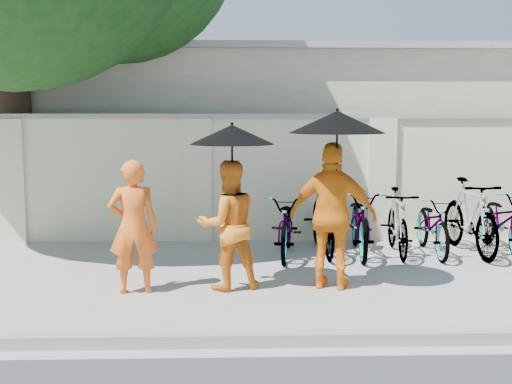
{
  "coord_description": "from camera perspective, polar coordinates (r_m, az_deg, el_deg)",
  "views": [
    {
      "loc": [
        -0.38,
        -7.31,
        2.12
      ],
      "look_at": [
        -0.13,
        0.76,
        1.1
      ],
      "focal_mm": 45.0,
      "sensor_mm": 36.0,
      "label": 1
    }
  ],
  "objects": [
    {
      "name": "ground",
      "position": [
        7.62,
        1.15,
        -8.95
      ],
      "size": [
        80.0,
        80.0,
        0.0
      ],
      "primitive_type": "plane",
      "color": "#A39C94"
    },
    {
      "name": "kerb",
      "position": [
        5.99,
        2.0,
        -12.92
      ],
      "size": [
        40.0,
        0.16,
        0.12
      ],
      "primitive_type": "cube",
      "color": "gray",
      "rests_on": "ground"
    },
    {
      "name": "compound_wall",
      "position": [
        10.66,
        5.65,
        1.13
      ],
      "size": [
        20.0,
        0.3,
        2.0
      ],
      "primitive_type": "cube",
      "color": "beige",
      "rests_on": "ground"
    },
    {
      "name": "building_behind",
      "position": [
        14.52,
        7.67,
        5.08
      ],
      "size": [
        14.0,
        6.0,
        3.2
      ],
      "primitive_type": "cube",
      "color": "beige",
      "rests_on": "ground"
    },
    {
      "name": "monk_left",
      "position": [
        7.61,
        -10.86,
        -3.05
      ],
      "size": [
        0.62,
        0.45,
        1.57
      ],
      "primitive_type": "imported",
      "rotation": [
        0.0,
        0.0,
        3.27
      ],
      "color": "orange",
      "rests_on": "ground"
    },
    {
      "name": "monk_center",
      "position": [
        7.64,
        -2.48,
        -2.95
      ],
      "size": [
        0.89,
        0.78,
        1.55
      ],
      "primitive_type": "imported",
      "rotation": [
        0.0,
        0.0,
        3.43
      ],
      "color": "orange",
      "rests_on": "ground"
    },
    {
      "name": "parasol_center",
      "position": [
        7.45,
        -2.15,
        5.12
      ],
      "size": [
        0.99,
        0.99,
        1.09
      ],
      "color": "black",
      "rests_on": "ground"
    },
    {
      "name": "monk_right",
      "position": [
        7.69,
        6.86,
        -2.13
      ],
      "size": [
        1.11,
        0.73,
        1.76
      ],
      "primitive_type": "imported",
      "rotation": [
        0.0,
        0.0,
        2.83
      ],
      "color": "orange",
      "rests_on": "ground"
    },
    {
      "name": "parasol_right",
      "position": [
        7.52,
        7.23,
        6.19
      ],
      "size": [
        1.13,
        1.13,
        1.13
      ],
      "color": "black",
      "rests_on": "ground"
    },
    {
      "name": "bike_0",
      "position": [
        9.39,
        2.8,
        -2.93
      ],
      "size": [
        0.85,
        1.85,
        0.94
      ],
      "primitive_type": "imported",
      "rotation": [
        0.0,
        0.0,
        -0.13
      ],
      "color": "#999AA3",
      "rests_on": "ground"
    },
    {
      "name": "bike_1",
      "position": [
        9.61,
        5.96,
        -2.12
      ],
      "size": [
        0.58,
        1.91,
        1.14
      ],
      "primitive_type": "imported",
      "rotation": [
        0.0,
        0.0,
        0.02
      ],
      "color": "#999AA3",
      "rests_on": "ground"
    },
    {
      "name": "bike_2",
      "position": [
        9.61,
        9.26,
        -2.63
      ],
      "size": [
        0.82,
        1.93,
        0.99
      ],
      "primitive_type": "imported",
      "rotation": [
        0.0,
        0.0,
        -0.09
      ],
      "color": "#999AA3",
      "rests_on": "ground"
    },
    {
      "name": "bike_3",
      "position": [
        9.7,
        12.47,
        -2.64
      ],
      "size": [
        0.6,
        1.67,
        0.98
      ],
      "primitive_type": "imported",
      "rotation": [
        0.0,
        0.0,
        -0.08
      ],
      "color": "#999AA3",
      "rests_on": "ground"
    },
    {
      "name": "bike_4",
      "position": [
        9.89,
        15.47,
        -2.81
      ],
      "size": [
        0.66,
        1.72,
        0.89
      ],
      "primitive_type": "imported",
      "rotation": [
        0.0,
        0.0,
        -0.04
      ],
      "color": "#999AA3",
      "rests_on": "ground"
    },
    {
      "name": "bike_5",
      "position": [
        10.03,
        18.48,
        -2.11
      ],
      "size": [
        0.66,
        1.9,
        1.12
      ],
      "primitive_type": "imported",
      "rotation": [
        0.0,
        0.0,
        0.07
      ],
      "color": "#999AA3",
      "rests_on": "ground"
    },
    {
      "name": "bike_6",
      "position": [
        10.32,
        21.14,
        -2.38
      ],
      "size": [
        0.67,
        1.87,
        0.98
      ],
      "primitive_type": "imported",
      "rotation": [
        0.0,
        0.0,
        -0.01
      ],
      "color": "#999AA3",
      "rests_on": "ground"
    }
  ]
}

